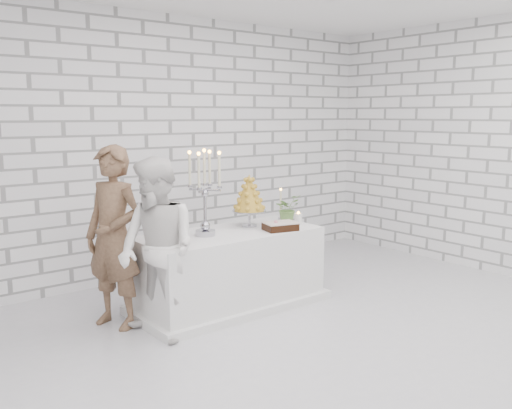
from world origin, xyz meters
name	(u,v)px	position (x,y,z in m)	size (l,w,h in m)	color
ground	(321,336)	(0.00, 0.00, 0.00)	(6.00, 5.00, 0.01)	silver
wall_back	(171,147)	(0.00, 2.50, 1.50)	(6.00, 0.01, 3.00)	white
wall_right	(510,148)	(3.00, 0.00, 1.50)	(0.01, 5.00, 3.00)	white
cake_table	(230,269)	(-0.16, 1.10, 0.38)	(1.80, 0.80, 0.75)	white
groom	(114,237)	(-1.26, 1.32, 0.81)	(0.59, 0.39, 1.62)	brown
bride	(157,250)	(-1.10, 0.82, 0.77)	(0.75, 0.58, 1.54)	white
candelabra	(205,193)	(-0.44, 1.11, 1.16)	(0.33, 0.33, 0.82)	#A4A3AE
croquembouche	(249,201)	(0.15, 1.20, 1.02)	(0.34, 0.34, 0.53)	#AD821E
chocolate_cake	(280,226)	(0.28, 0.86, 0.79)	(0.31, 0.22, 0.08)	black
pillar_candle	(298,219)	(0.59, 0.94, 0.81)	(0.08, 0.08, 0.12)	white
extra_taper	(281,205)	(0.65, 1.29, 0.91)	(0.06, 0.06, 0.32)	beige
flowers	(287,208)	(0.61, 1.14, 0.90)	(0.26, 0.23, 0.29)	#547843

